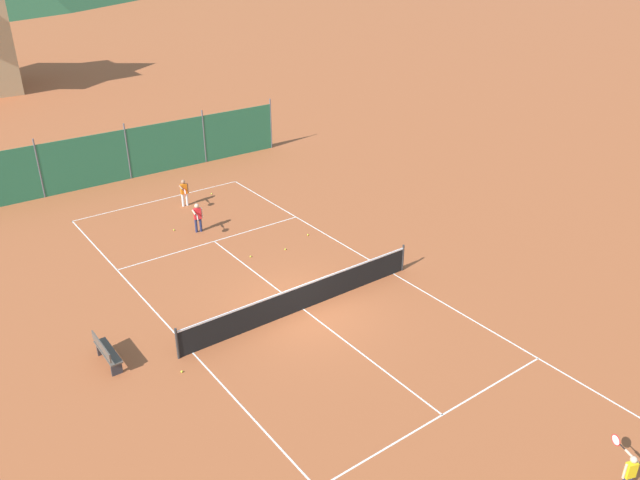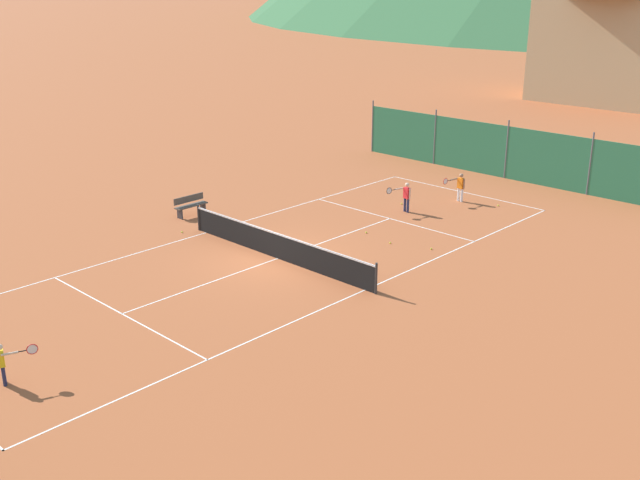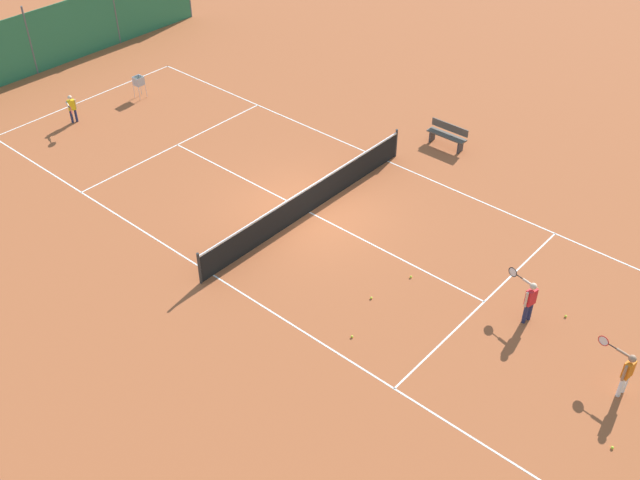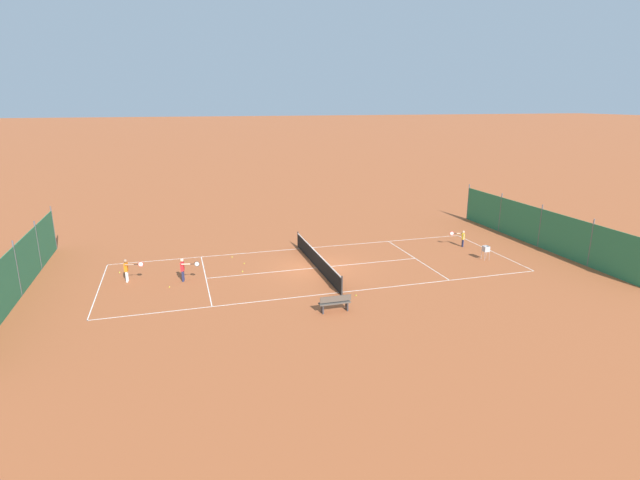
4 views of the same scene
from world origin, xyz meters
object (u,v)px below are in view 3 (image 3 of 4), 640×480
player_near_service (72,107)px  ball_hopper (139,82)px  player_far_service (529,298)px  tennis_ball_far_corner (612,448)px  courtside_bench (447,135)px  tennis_ball_alley_right (411,277)px  tennis_ball_mid_court (566,316)px  tennis_net (309,199)px  tennis_ball_alley_left (352,337)px  tennis_ball_service_box (371,298)px  tennis_ball_by_net_left (384,146)px  player_near_baseline (626,371)px

player_near_service → ball_hopper: size_ratio=1.24×
player_near_service → player_far_service: bearing=95.0°
tennis_ball_far_corner → courtside_bench: bearing=-130.6°
courtside_bench → tennis_ball_alley_right: bearing=26.0°
tennis_ball_alley_right → tennis_ball_mid_court: 4.28m
tennis_ball_mid_court → tennis_net: bearing=-83.9°
tennis_ball_alley_left → tennis_ball_alley_right: (-2.94, -0.25, 0.00)m
tennis_ball_service_box → tennis_ball_by_net_left: (-6.71, -4.68, 0.00)m
tennis_net → tennis_ball_by_net_left: bearing=-171.9°
player_near_baseline → courtside_bench: (-7.01, -9.53, -0.30)m
tennis_ball_far_corner → tennis_ball_alley_left: bearing=-80.3°
tennis_ball_by_net_left → player_far_service: bearing=60.4°
tennis_ball_alley_left → tennis_ball_by_net_left: 9.73m
player_near_service → tennis_ball_service_box: (0.45, 14.60, -0.62)m
tennis_ball_mid_court → courtside_bench: (-5.45, -7.39, 0.42)m
player_near_baseline → tennis_ball_alley_right: player_near_baseline is taller
tennis_ball_mid_court → player_near_service: bearing=-82.8°
tennis_net → tennis_ball_alley_left: 5.72m
player_near_baseline → player_near_service: bearing=-87.8°
player_near_baseline → ball_hopper: 20.99m
courtside_bench → tennis_ball_by_net_left: bearing=-46.1°
tennis_net → courtside_bench: bearing=171.4°
tennis_ball_alley_left → tennis_ball_service_box: bearing=-160.1°
tennis_net → tennis_ball_service_box: 4.47m
ball_hopper → player_far_service: bearing=85.6°
player_far_service → tennis_ball_by_net_left: (-4.68, -8.24, -0.72)m
player_near_baseline → tennis_ball_far_corner: 1.89m
tennis_ball_alley_right → tennis_ball_service_box: bearing=-11.6°
tennis_ball_alley_right → ball_hopper: bearing=-97.7°
player_far_service → courtside_bench: player_far_service is taller
player_near_service → tennis_ball_far_corner: player_near_service is taller
tennis_ball_mid_court → tennis_ball_by_net_left: (-3.88, -9.02, 0.00)m
tennis_ball_mid_court → tennis_ball_by_net_left: bearing=-113.3°
tennis_net → tennis_ball_by_net_left: (-4.77, -0.68, -0.47)m
tennis_ball_by_net_left → tennis_ball_alley_left: bearing=32.5°
player_near_baseline → tennis_ball_mid_court: bearing=-126.2°
tennis_net → player_near_baseline: (0.67, 10.49, 0.25)m
player_near_service → tennis_ball_alley_right: player_near_service is taller
player_far_service → tennis_ball_alley_right: size_ratio=19.53×
player_far_service → tennis_ball_service_box: player_far_service is taller
tennis_ball_by_net_left → ball_hopper: ball_hopper is taller
tennis_ball_service_box → player_near_baseline: bearing=101.0°
tennis_net → tennis_ball_alley_right: 4.35m
ball_hopper → courtside_bench: ball_hopper is taller
tennis_ball_alley_left → tennis_ball_by_net_left: (-8.21, -5.22, 0.00)m
player_near_service → tennis_ball_far_corner: 21.68m
tennis_ball_by_net_left → tennis_net: bearing=8.1°
player_near_baseline → tennis_ball_alley_left: 6.59m
tennis_ball_alley_right → player_near_service: bearing=-86.2°
tennis_ball_by_net_left → courtside_bench: courtside_bench is taller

